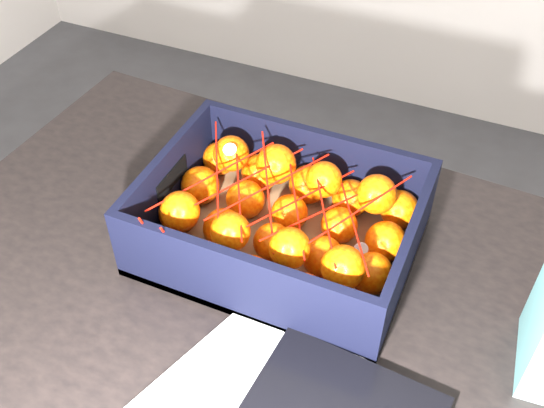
% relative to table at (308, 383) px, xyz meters
% --- Properties ---
extents(table, '(1.24, 0.86, 0.75)m').
position_rel_table_xyz_m(table, '(0.00, 0.00, 0.00)').
color(table, black).
rests_on(table, ground).
extents(produce_crate, '(0.36, 0.27, 0.12)m').
position_rel_table_xyz_m(produce_crate, '(-0.10, 0.13, 0.14)').
color(produce_crate, '#8C5C40').
rests_on(produce_crate, table).
extents(clementine_heap, '(0.35, 0.26, 0.10)m').
position_rel_table_xyz_m(clementine_heap, '(-0.10, 0.13, 0.15)').
color(clementine_heap, '#FE5605').
rests_on(clementine_heap, produce_crate).
extents(mesh_net, '(0.30, 0.24, 0.09)m').
position_rel_table_xyz_m(mesh_net, '(-0.11, 0.12, 0.20)').
color(mesh_net, '#BB1007').
rests_on(mesh_net, clementine_heap).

